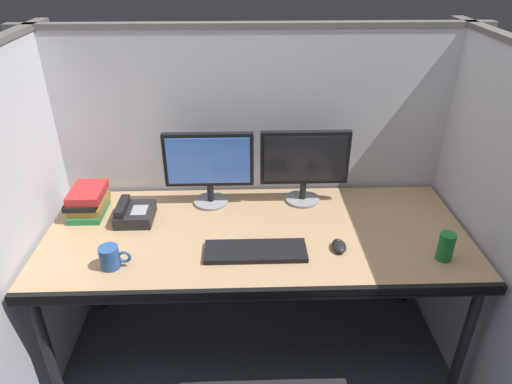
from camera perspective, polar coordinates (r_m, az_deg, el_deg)
cubicle_partition_rear at (r=2.43m, az=-0.30°, el=1.86°), size 2.21×0.06×1.57m
cubicle_partition_left at (r=2.18m, az=-27.16°, el=-5.35°), size 0.06×1.41×1.57m
cubicle_partition_right at (r=2.23m, az=26.72°, el=-4.41°), size 0.06×1.41×1.57m
desk at (r=2.09m, az=0.06°, el=-6.32°), size 1.90×0.80×0.74m
monitor_left at (r=2.20m, az=-5.90°, el=3.48°), size 0.43×0.17×0.37m
monitor_right at (r=2.23m, az=6.08°, el=3.73°), size 0.43×0.17×0.37m
keyboard_main at (r=1.94m, az=-0.06°, el=-7.39°), size 0.43×0.15×0.02m
computer_mouse at (r=1.99m, az=10.32°, el=-6.63°), size 0.06×0.10×0.04m
book_stack at (r=2.32m, az=-20.23°, el=-1.09°), size 0.17×0.22×0.13m
desk_phone at (r=2.22m, az=-14.99°, el=-2.60°), size 0.17×0.19×0.09m
coffee_mug at (r=1.94m, az=-17.70°, el=-7.76°), size 0.13×0.08×0.09m
soda_can at (r=2.04m, az=22.61°, el=-6.31°), size 0.07×0.07×0.12m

